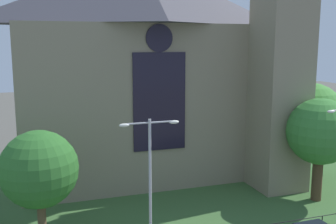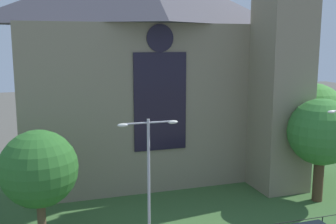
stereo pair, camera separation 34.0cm
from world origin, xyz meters
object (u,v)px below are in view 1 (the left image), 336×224
church_building (150,66)px  tree_right_far (310,117)px  tree_right_near (320,132)px  streetlamp_near (150,174)px  tree_left_near (39,170)px

church_building → tree_right_far: church_building is taller
tree_right_far → church_building: bearing=158.9°
tree_right_far → tree_right_near: bearing=-120.7°
church_building → tree_right_near: size_ratio=3.16×
church_building → streetlamp_near: size_ratio=3.10×
tree_right_near → church_building: bearing=134.1°
tree_right_near → tree_right_far: (3.33, 5.60, 0.03)m
church_building → streetlamp_near: 17.15m
tree_right_far → streetlamp_near: bearing=-150.6°
church_building → tree_left_near: size_ratio=3.58×
church_building → tree_left_near: 16.40m
church_building → tree_right_far: bearing=-21.1°
tree_right_far → streetlamp_near: size_ratio=1.05×
tree_right_near → streetlamp_near: (-15.15, -4.81, -0.24)m
church_building → streetlamp_near: bearing=-106.0°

